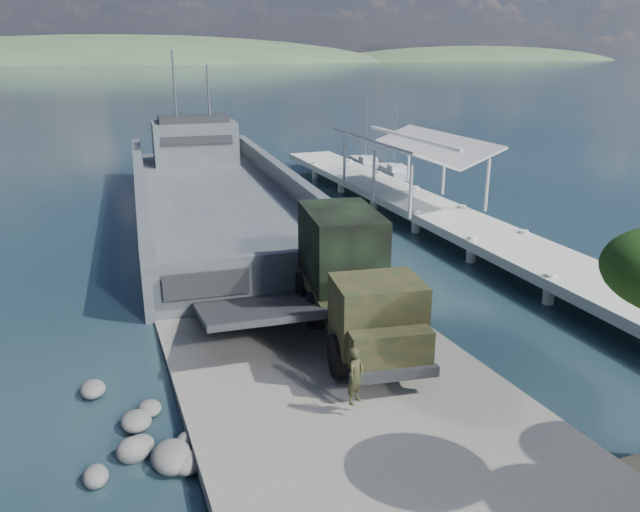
{
  "coord_description": "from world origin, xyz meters",
  "views": [
    {
      "loc": [
        -6.73,
        -16.23,
        10.58
      ],
      "look_at": [
        1.5,
        6.0,
        2.71
      ],
      "focal_mm": 35.0,
      "sensor_mm": 36.0,
      "label": 1
    }
  ],
  "objects": [
    {
      "name": "ground",
      "position": [
        0.0,
        0.0,
        0.0
      ],
      "size": [
        1400.0,
        1400.0,
        0.0
      ],
      "primitive_type": "plane",
      "color": "#18303B",
      "rests_on": "ground"
    },
    {
      "name": "military_truck",
      "position": [
        1.82,
        3.51,
        2.62
      ],
      "size": [
        4.07,
        9.46,
        4.25
      ],
      "rotation": [
        0.0,
        0.0,
        -0.14
      ],
      "color": "black",
      "rests_on": "boat_ramp"
    },
    {
      "name": "sailboat_far",
      "position": [
        17.65,
        37.24,
        0.35
      ],
      "size": [
        2.34,
        5.62,
        6.65
      ],
      "rotation": [
        0.0,
        0.0,
        -0.14
      ],
      "color": "#B9B9B9",
      "rests_on": "ground"
    },
    {
      "name": "pier",
      "position": [
        13.0,
        18.77,
        1.6
      ],
      "size": [
        6.4,
        44.0,
        6.1
      ],
      "color": "#B9BBAF",
      "rests_on": "ground"
    },
    {
      "name": "sailboat_near",
      "position": [
        18.31,
        32.57,
        0.34
      ],
      "size": [
        2.44,
        5.42,
        6.37
      ],
      "rotation": [
        0.0,
        0.0,
        -0.18
      ],
      "color": "#B9B9B9",
      "rests_on": "ground"
    },
    {
      "name": "landing_craft",
      "position": [
        0.62,
        23.65,
        0.93
      ],
      "size": [
        11.95,
        38.98,
        11.43
      ],
      "rotation": [
        0.0,
        0.0,
        -0.07
      ],
      "color": "#42494E",
      "rests_on": "ground"
    },
    {
      "name": "boat_ramp",
      "position": [
        0.0,
        -1.0,
        0.25
      ],
      "size": [
        10.0,
        18.0,
        0.5
      ],
      "primitive_type": "cube",
      "color": "slate",
      "rests_on": "ground"
    },
    {
      "name": "soldier",
      "position": [
        -0.31,
        -1.8,
        1.36
      ],
      "size": [
        0.75,
        0.7,
        1.72
      ],
      "primitive_type": "imported",
      "rotation": [
        0.0,
        0.0,
        0.6
      ],
      "color": "black",
      "rests_on": "boat_ramp"
    },
    {
      "name": "shoreline_rocks",
      "position": [
        -6.2,
        0.5,
        0.0
      ],
      "size": [
        3.2,
        5.6,
        0.9
      ],
      "primitive_type": null,
      "color": "#555653",
      "rests_on": "ground"
    },
    {
      "name": "distant_headlands",
      "position": [
        50.0,
        560.0,
        0.0
      ],
      "size": [
        1000.0,
        240.0,
        48.0
      ],
      "primitive_type": null,
      "color": "#3A5132",
      "rests_on": "ground"
    }
  ]
}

